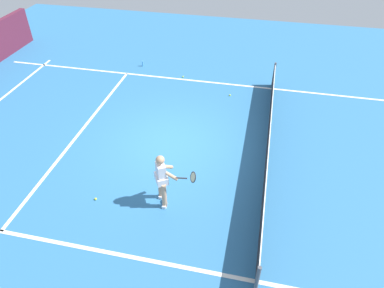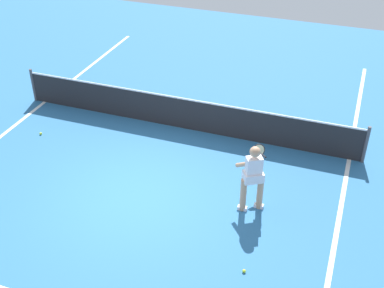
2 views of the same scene
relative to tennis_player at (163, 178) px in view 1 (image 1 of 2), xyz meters
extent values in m
plane|color=teal|center=(-2.48, -0.50, -0.85)|extent=(24.78, 24.78, 0.00)
cube|color=white|center=(-2.48, -3.60, -0.84)|extent=(8.56, 0.10, 0.01)
cube|color=white|center=(-6.76, -0.50, -0.84)|extent=(0.10, 17.06, 0.01)
cube|color=white|center=(1.80, -0.50, -0.84)|extent=(0.10, 17.06, 0.01)
cylinder|color=#4C4C51|center=(-7.06, 2.53, -0.36)|extent=(0.08, 0.08, 0.98)
cylinder|color=#4C4C51|center=(2.10, 2.53, -0.36)|extent=(0.08, 0.08, 0.98)
cube|color=#232326|center=(-2.48, 2.53, -0.42)|extent=(9.08, 0.02, 0.86)
cube|color=white|center=(-2.48, 2.53, 0.03)|extent=(9.08, 0.02, 0.04)
cylinder|color=tan|center=(-0.15, -0.12, -0.46)|extent=(0.13, 0.13, 0.78)
cylinder|color=tan|center=(0.16, 0.06, -0.46)|extent=(0.13, 0.13, 0.78)
cube|color=white|center=(-0.15, -0.12, -0.81)|extent=(0.20, 0.10, 0.08)
cube|color=white|center=(0.16, 0.06, -0.81)|extent=(0.20, 0.10, 0.08)
cube|color=white|center=(0.01, -0.03, 0.19)|extent=(0.38, 0.34, 0.52)
cube|color=white|center=(0.01, -0.03, -0.01)|extent=(0.49, 0.45, 0.20)
sphere|color=tan|center=(0.01, -0.03, 0.59)|extent=(0.22, 0.22, 0.22)
cylinder|color=tan|center=(-0.20, 0.02, 0.21)|extent=(0.45, 0.34, 0.37)
cylinder|color=tan|center=(0.06, 0.18, 0.21)|extent=(0.14, 0.48, 0.37)
cylinder|color=black|center=(0.08, 0.51, 0.17)|extent=(0.18, 0.27, 0.14)
torus|color=black|center=(-0.07, 0.76, 0.11)|extent=(0.30, 0.25, 0.28)
cylinder|color=beige|center=(-0.07, 0.76, 0.11)|extent=(0.25, 0.20, 0.23)
sphere|color=#D1E533|center=(0.34, -1.79, -0.81)|extent=(0.07, 0.07, 0.07)
sphere|color=#D1E533|center=(-6.94, -1.16, -0.81)|extent=(0.07, 0.07, 0.07)
sphere|color=#D1E533|center=(-5.84, 0.97, -0.81)|extent=(0.07, 0.07, 0.07)
cylinder|color=#4C9EE5|center=(-7.61, -3.16, -0.73)|extent=(0.07, 0.07, 0.24)
camera|label=1|loc=(6.14, 2.11, 6.11)|focal=33.17mm
camera|label=2|loc=(1.60, -8.07, 6.08)|focal=46.95mm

